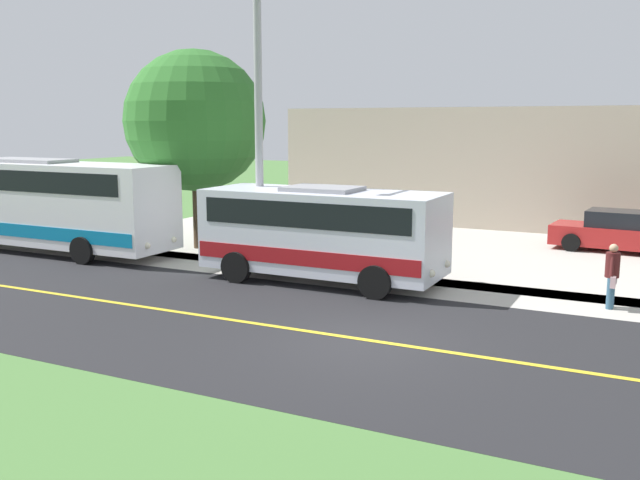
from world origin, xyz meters
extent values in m
plane|color=#477238|center=(0.00, 0.00, 0.00)|extent=(120.00, 120.00, 0.00)
cube|color=black|center=(0.00, 0.00, 0.00)|extent=(8.00, 100.00, 0.01)
cube|color=#B2ADA3|center=(-5.20, 0.00, 0.00)|extent=(2.40, 100.00, 0.01)
cube|color=#B2ADA3|center=(-12.40, 3.00, 0.00)|extent=(14.00, 36.00, 0.01)
cube|color=gold|center=(0.00, 0.00, 0.01)|extent=(0.16, 100.00, 0.00)
cube|color=silver|center=(-4.55, -3.22, 1.48)|extent=(2.50, 6.88, 2.27)
cube|color=maroon|center=(-4.55, -3.22, 0.90)|extent=(2.54, 6.75, 0.44)
cube|color=black|center=(-4.55, -3.22, 2.07)|extent=(2.54, 6.19, 0.70)
cube|color=gray|center=(-4.55, -3.22, 2.68)|extent=(1.50, 2.06, 0.12)
cylinder|color=black|center=(-5.80, -1.08, 0.45)|extent=(0.25, 0.90, 0.90)
cylinder|color=black|center=(-3.30, -1.08, 0.45)|extent=(0.25, 0.90, 0.90)
cylinder|color=black|center=(-5.80, -5.35, 0.45)|extent=(0.25, 0.90, 0.90)
cylinder|color=black|center=(-3.30, -5.35, 0.45)|extent=(0.25, 0.90, 0.90)
sphere|color=#F2EACC|center=(-5.24, 0.24, 0.70)|extent=(0.20, 0.20, 0.20)
sphere|color=#F2EACC|center=(-3.86, 0.24, 0.70)|extent=(0.20, 0.20, 0.20)
cube|color=white|center=(-4.49, -14.84, 1.75)|extent=(2.39, 11.61, 2.79)
cube|color=#0C72A5|center=(-4.49, -14.84, 0.90)|extent=(2.43, 11.37, 0.44)
cube|color=black|center=(-4.49, -14.84, 2.59)|extent=(2.43, 10.44, 0.70)
cube|color=gray|center=(-4.49, -14.84, 3.20)|extent=(1.43, 3.48, 0.12)
cylinder|color=black|center=(-5.69, -11.24, 0.45)|extent=(0.25, 0.90, 0.90)
cylinder|color=black|center=(-3.30, -11.24, 0.45)|extent=(0.25, 0.90, 0.90)
sphere|color=#F2EACC|center=(-5.15, -9.02, 0.70)|extent=(0.20, 0.20, 0.20)
sphere|color=#F2EACC|center=(-3.84, -9.02, 0.70)|extent=(0.20, 0.20, 0.20)
cylinder|color=#335972|center=(-5.16, 4.45, 0.39)|extent=(0.18, 0.18, 0.78)
cylinder|color=#335972|center=(-4.96, 4.45, 0.39)|extent=(0.18, 0.18, 0.78)
cylinder|color=#4C1919|center=(-5.06, 4.45, 1.09)|extent=(0.34, 0.34, 0.62)
sphere|color=tan|center=(-5.06, 4.45, 1.50)|extent=(0.21, 0.21, 0.21)
cylinder|color=#4C1919|center=(-5.25, 4.45, 1.12)|extent=(0.27, 0.10, 0.56)
cube|color=beige|center=(-5.32, 4.50, 0.71)|extent=(0.20, 0.12, 0.28)
cylinder|color=#4C1919|center=(-4.88, 4.45, 1.12)|extent=(0.27, 0.10, 0.56)
cube|color=beige|center=(-4.80, 4.50, 0.71)|extent=(0.20, 0.12, 0.28)
cylinder|color=#9E9EA3|center=(-5.00, -5.57, 4.26)|extent=(0.24, 0.24, 8.53)
cube|color=#A51E1E|center=(-13.51, 4.05, 0.53)|extent=(2.16, 4.54, 0.70)
cube|color=black|center=(-13.50, 4.25, 1.17)|extent=(1.73, 2.54, 0.57)
cylinder|color=black|center=(-12.73, 2.61, 0.32)|extent=(0.27, 0.66, 0.64)
cylinder|color=black|center=(-14.52, 2.76, 0.32)|extent=(0.27, 0.66, 0.64)
cylinder|color=#4C3826|center=(-7.40, -9.66, 1.35)|extent=(0.36, 0.36, 2.71)
sphere|color=#2D6B28|center=(-7.40, -9.66, 4.58)|extent=(5.00, 5.00, 5.00)
cube|color=#B7A893|center=(-21.40, -0.97, 2.59)|extent=(10.00, 19.85, 5.17)
camera|label=1|loc=(13.05, 5.45, 4.53)|focal=39.08mm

